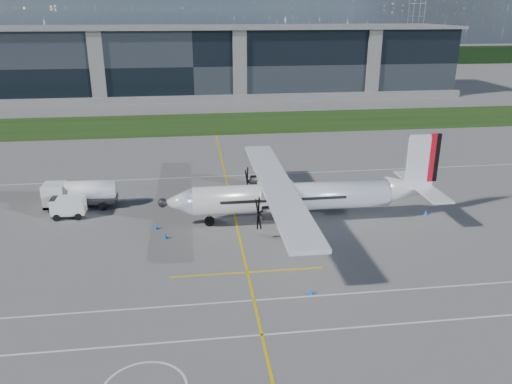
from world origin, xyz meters
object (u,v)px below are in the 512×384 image
object	(u,v)px
ground_crew_person	(84,207)
safety_cone_tail	(426,213)
turboprop_aircraft	(303,181)
safety_cone_nose_port	(166,236)
pylon_east	(416,20)
baggage_tug	(69,207)
safety_cone_fwd	(156,227)
fuel_tanker_truck	(75,195)
safety_cone_portwing	(311,291)

from	to	relation	value
ground_crew_person	safety_cone_tail	bearing A→B (deg)	-107.00
turboprop_aircraft	safety_cone_nose_port	size ratio (longest dim) A/B	55.15
pylon_east	safety_cone_nose_port	distance (m)	173.95
turboprop_aircraft	baggage_tug	xyz separation A→B (m)	(-22.49, 3.96, -3.13)
ground_crew_person	baggage_tug	bearing A→B (deg)	77.55
baggage_tug	safety_cone_tail	size ratio (longest dim) A/B	6.74
safety_cone_tail	safety_cone_fwd	distance (m)	26.49
fuel_tanker_truck	safety_cone_tail	distance (m)	35.59
baggage_tug	safety_cone_tail	distance (m)	35.36
turboprop_aircraft	fuel_tanker_truck	xyz separation A→B (m)	(-22.33, 6.44, -2.72)
turboprop_aircraft	safety_cone_portwing	xyz separation A→B (m)	(-2.13, -12.99, -3.89)
ground_crew_person	safety_cone_nose_port	size ratio (longest dim) A/B	3.89
pylon_east	fuel_tanker_truck	size ratio (longest dim) A/B	3.96
ground_crew_person	safety_cone_nose_port	world-z (taller)	ground_crew_person
fuel_tanker_truck	safety_cone_fwd	xyz separation A→B (m)	(8.48, -6.51, -1.17)
baggage_tug	safety_cone_fwd	xyz separation A→B (m)	(8.64, -4.03, -0.76)
safety_cone_fwd	safety_cone_tail	bearing A→B (deg)	-0.04
pylon_east	safety_cone_tail	xyz separation A→B (m)	(-63.06, -146.81, -14.75)
fuel_tanker_truck	safety_cone_fwd	bearing A→B (deg)	-37.50
turboprop_aircraft	safety_cone_tail	size ratio (longest dim) A/B	55.15
safety_cone_portwing	safety_cone_tail	xyz separation A→B (m)	(14.77, 12.91, 0.00)
ground_crew_person	turboprop_aircraft	bearing A→B (deg)	-110.77
safety_cone_nose_port	pylon_east	bearing A→B (deg)	59.27
safety_cone_portwing	safety_cone_nose_port	bearing A→B (deg)	135.04
turboprop_aircraft	baggage_tug	distance (m)	23.05
pylon_east	ground_crew_person	bearing A→B (deg)	-124.10
fuel_tanker_truck	ground_crew_person	size ratio (longest dim) A/B	3.89
turboprop_aircraft	safety_cone_portwing	distance (m)	13.73
safety_cone_fwd	safety_cone_nose_port	bearing A→B (deg)	-66.19
safety_cone_nose_port	safety_cone_portwing	bearing A→B (deg)	-44.96
baggage_tug	safety_cone_nose_port	world-z (taller)	baggage_tug
fuel_tanker_truck	safety_cone_tail	world-z (taller)	fuel_tanker_truck
fuel_tanker_truck	ground_crew_person	distance (m)	2.90
fuel_tanker_truck	safety_cone_portwing	world-z (taller)	fuel_tanker_truck
safety_cone_nose_port	safety_cone_fwd	distance (m)	2.40
pylon_east	safety_cone_fwd	bearing A→B (deg)	-121.39
fuel_tanker_truck	safety_cone_nose_port	distance (m)	12.90
fuel_tanker_truck	safety_cone_tail	bearing A→B (deg)	-10.57
turboprop_aircraft	safety_cone_portwing	world-z (taller)	turboprop_aircraft
safety_cone_fwd	safety_cone_portwing	bearing A→B (deg)	-47.81
fuel_tanker_truck	ground_crew_person	world-z (taller)	fuel_tanker_truck
pylon_east	safety_cone_tail	world-z (taller)	pylon_east
pylon_east	fuel_tanker_truck	distance (m)	171.68
fuel_tanker_truck	safety_cone_nose_port	xyz separation A→B (m)	(9.45, -8.70, -1.17)
safety_cone_portwing	safety_cone_nose_port	size ratio (longest dim) A/B	1.00
fuel_tanker_truck	safety_cone_tail	size ratio (longest dim) A/B	15.14
safety_cone_nose_port	safety_cone_tail	xyz separation A→B (m)	(25.52, 2.18, 0.00)
safety_cone_nose_port	turboprop_aircraft	bearing A→B (deg)	9.96
pylon_east	baggage_tug	bearing A→B (deg)	-124.52
turboprop_aircraft	safety_cone_nose_port	distance (m)	13.64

